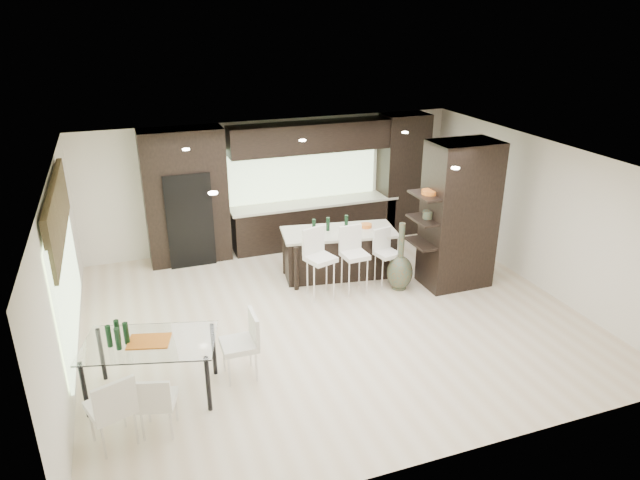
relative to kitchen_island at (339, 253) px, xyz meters
name	(u,v)px	position (x,y,z in m)	size (l,w,h in m)	color
ground	(332,316)	(-0.70, -1.49, -0.45)	(8.00, 8.00, 0.00)	beige
back_wall	(274,183)	(-0.70, 2.01, 0.90)	(8.00, 0.02, 2.70)	white
left_wall	(62,279)	(-4.70, -1.49, 0.90)	(0.02, 7.00, 2.70)	white
right_wall	(538,213)	(3.30, -1.49, 0.90)	(0.02, 7.00, 2.70)	white
ceiling	(333,159)	(-0.70, -1.49, 2.25)	(8.00, 7.00, 0.02)	white
window_left	(66,273)	(-4.66, -1.29, 0.90)	(0.04, 3.20, 1.90)	#B2D199
window_back	(301,172)	(-0.10, 1.97, 1.10)	(3.40, 0.04, 1.20)	#B2D199
stone_accent	(57,213)	(-4.63, -1.29, 1.80)	(0.08, 3.00, 0.80)	brown
ceiling_spots	(328,157)	(-0.70, -1.24, 2.23)	(4.00, 3.00, 0.02)	white
back_cabinetry	(301,185)	(-0.20, 1.68, 0.90)	(6.80, 0.68, 2.70)	black
refrigerator	(188,217)	(-2.60, 1.63, 0.50)	(0.90, 0.68, 1.90)	black
partition_column	(459,215)	(1.90, -1.09, 0.90)	(1.20, 0.80, 2.70)	black
kitchen_island	(339,253)	(0.00, 0.00, 0.00)	(2.14, 0.92, 0.89)	black
stool_left	(320,271)	(-0.66, -0.79, 0.07)	(0.45, 0.45, 1.03)	white
stool_mid	(354,266)	(0.00, -0.78, 0.05)	(0.43, 0.43, 0.98)	white
stool_right	(387,264)	(0.66, -0.75, -0.01)	(0.39, 0.39, 0.87)	white
bench	(338,260)	(0.01, 0.07, -0.20)	(1.29, 0.49, 0.49)	black
floor_vase	(401,256)	(0.82, -0.97, 0.20)	(0.47, 0.47, 1.29)	#3F4431
dining_table	(153,368)	(-3.69, -2.64, -0.04)	(1.69, 0.95, 0.81)	white
chair_near	(158,404)	(-3.69, -3.41, -0.05)	(0.43, 0.43, 0.79)	white
chair_far	(111,412)	(-4.22, -3.44, 0.01)	(0.49, 0.49, 0.90)	white
chair_end	(239,349)	(-2.52, -2.64, 0.00)	(0.48, 0.48, 0.89)	white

